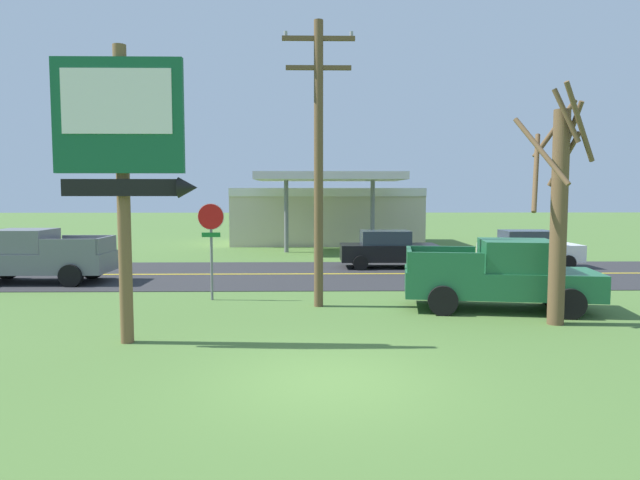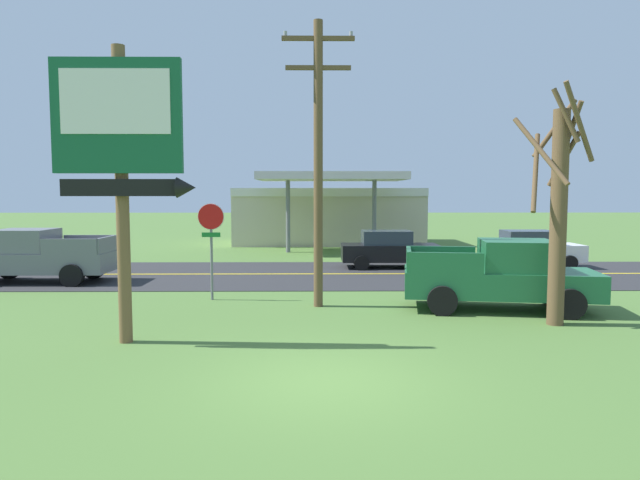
# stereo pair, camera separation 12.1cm
# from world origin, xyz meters

# --- Properties ---
(ground_plane) EXTENTS (180.00, 180.00, 0.00)m
(ground_plane) POSITION_xyz_m (0.00, 0.00, 0.00)
(ground_plane) COLOR #4C7033
(road_asphalt) EXTENTS (140.00, 8.00, 0.02)m
(road_asphalt) POSITION_xyz_m (0.00, 13.00, 0.01)
(road_asphalt) COLOR #2B2B2D
(road_asphalt) RESTS_ON ground
(road_centre_line) EXTENTS (126.00, 0.20, 0.01)m
(road_centre_line) POSITION_xyz_m (0.00, 13.00, 0.02)
(road_centre_line) COLOR gold
(road_centre_line) RESTS_ON road_asphalt
(motel_sign) EXTENTS (2.97, 0.54, 6.34)m
(motel_sign) POSITION_xyz_m (-4.24, 2.49, 4.25)
(motel_sign) COLOR brown
(motel_sign) RESTS_ON ground
(stop_sign) EXTENTS (0.80, 0.08, 2.95)m
(stop_sign) POSITION_xyz_m (-3.31, 7.56, 2.03)
(stop_sign) COLOR slate
(stop_sign) RESTS_ON ground
(utility_pole) EXTENTS (2.03, 0.26, 8.05)m
(utility_pole) POSITION_xyz_m (-0.07, 6.54, 4.33)
(utility_pole) COLOR brown
(utility_pole) RESTS_ON ground
(bare_tree) EXTENTS (1.84, 1.91, 5.83)m
(bare_tree) POSITION_xyz_m (5.77, 4.18, 2.96)
(bare_tree) COLOR brown
(bare_tree) RESTS_ON ground
(gas_station) EXTENTS (12.00, 11.50, 4.40)m
(gas_station) POSITION_xyz_m (0.77, 27.41, 1.94)
(gas_station) COLOR beige
(gas_station) RESTS_ON ground
(pickup_green_parked_on_lawn) EXTENTS (5.44, 2.84, 1.96)m
(pickup_green_parked_on_lawn) POSITION_xyz_m (5.04, 5.97, 0.96)
(pickup_green_parked_on_lawn) COLOR #1E6038
(pickup_green_parked_on_lawn) RESTS_ON ground
(pickup_grey_on_road) EXTENTS (5.20, 2.24, 1.96)m
(pickup_grey_on_road) POSITION_xyz_m (-10.30, 11.00, 0.96)
(pickup_grey_on_road) COLOR slate
(pickup_grey_on_road) RESTS_ON ground
(car_black_near_lane) EXTENTS (4.20, 2.00, 1.64)m
(car_black_near_lane) POSITION_xyz_m (3.09, 15.00, 0.83)
(car_black_near_lane) COLOR black
(car_black_near_lane) RESTS_ON ground
(car_white_mid_lane) EXTENTS (4.20, 2.00, 1.64)m
(car_white_mid_lane) POSITION_xyz_m (9.34, 15.00, 0.83)
(car_white_mid_lane) COLOR silver
(car_white_mid_lane) RESTS_ON ground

